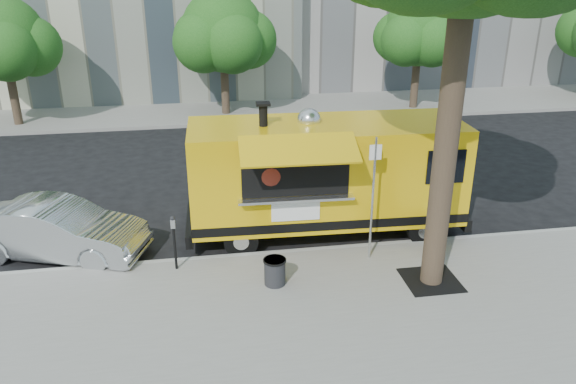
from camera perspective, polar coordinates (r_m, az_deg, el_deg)
name	(u,v)px	position (r m, az deg, el deg)	size (l,w,h in m)	color
ground	(294,238)	(14.76, 0.64, -4.71)	(120.00, 120.00, 0.00)	black
sidewalk	(329,327)	(11.38, 4.21, -13.51)	(60.00, 6.00, 0.15)	gray
curb	(301,252)	(13.91, 1.30, -6.16)	(60.00, 0.14, 0.16)	#999993
far_sidewalk	(246,109)	(27.34, -4.29, 8.36)	(60.00, 5.00, 0.15)	gray
tree_well	(431,280)	(13.03, 14.31, -8.68)	(1.20, 1.20, 0.02)	black
far_tree_a	(3,38)	(26.54, -26.99, 13.77)	(3.42, 3.42, 5.36)	#33261C
far_tree_b	(223,31)	(25.81, -6.66, 15.92)	(3.60, 3.60, 5.50)	#33261C
far_tree_c	(419,31)	(27.49, 13.21, 15.65)	(3.24, 3.24, 5.21)	#33261C
sign_post	(373,192)	(12.96, 8.63, 0.02)	(0.28, 0.06, 3.00)	silver
parking_meter	(174,236)	(12.95, -11.52, -4.44)	(0.11, 0.11, 1.33)	black
food_truck	(325,174)	(14.38, 3.75, 1.79)	(7.26, 3.44, 3.56)	#E9B60C
sedan	(58,230)	(14.70, -22.32, -3.61)	(1.48, 4.25, 1.40)	#B2B5B9
trash_bin_left	(275,271)	(12.36, -1.35, -8.01)	(0.51, 0.51, 0.61)	black
trash_bin_right	(435,243)	(14.05, 14.73, -5.00)	(0.45, 0.45, 0.53)	black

